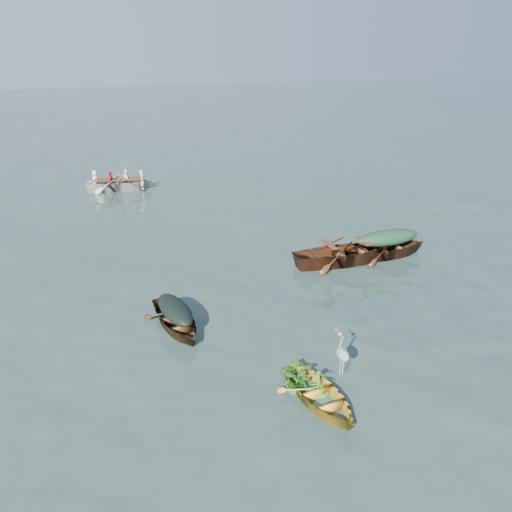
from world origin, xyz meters
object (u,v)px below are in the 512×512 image
at_px(yellow_dinghy, 319,402).
at_px(heron, 342,360).
at_px(green_tarp_boat, 386,257).
at_px(open_wooden_boat, 345,263).
at_px(dark_covered_boat, 176,327).
at_px(rowed_boat, 120,190).

distance_m(yellow_dinghy, heron, 0.97).
bearing_deg(heron, green_tarp_boat, 40.27).
bearing_deg(heron, open_wooden_boat, 50.63).
bearing_deg(dark_covered_boat, rowed_boat, 80.40).
distance_m(open_wooden_boat, rowed_boat, 12.56).
relative_size(open_wooden_boat, rowed_boat, 1.11).
height_order(dark_covered_boat, heron, heron).
bearing_deg(green_tarp_boat, yellow_dinghy, 137.73).
bearing_deg(heron, yellow_dinghy, -174.81).
height_order(dark_covered_boat, open_wooden_boat, open_wooden_boat).
relative_size(yellow_dinghy, rowed_boat, 0.61).
xyz_separation_m(dark_covered_boat, heron, (2.71, -3.57, 0.80)).
bearing_deg(yellow_dinghy, rowed_boat, 88.02).
bearing_deg(dark_covered_boat, green_tarp_boat, 5.20).
distance_m(yellow_dinghy, dark_covered_boat, 4.31).
xyz_separation_m(open_wooden_boat, heron, (-3.16, -5.69, 0.80)).
distance_m(green_tarp_boat, rowed_boat, 13.37).
height_order(rowed_boat, heron, heron).
relative_size(yellow_dinghy, heron, 2.88).
distance_m(green_tarp_boat, heron, 7.42).
bearing_deg(open_wooden_boat, dark_covered_boat, 112.27).
height_order(open_wooden_boat, heron, heron).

